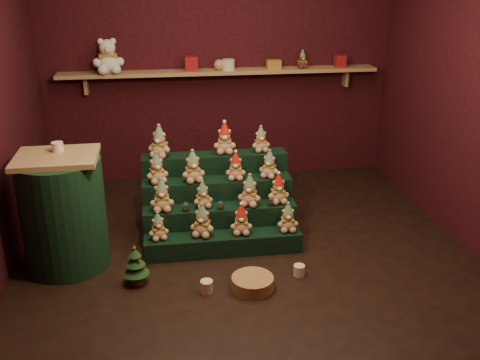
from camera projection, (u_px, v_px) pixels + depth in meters
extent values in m
plane|color=black|center=(246.00, 254.00, 4.79)|extent=(4.00, 4.00, 0.00)
cube|color=black|center=(219.00, 60.00, 6.16)|extent=(4.00, 0.10, 2.80)
cube|color=black|center=(318.00, 204.00, 2.39)|extent=(4.00, 0.10, 2.80)
cube|color=tan|center=(221.00, 72.00, 6.03)|extent=(3.60, 0.26, 0.04)
cube|color=tan|center=(86.00, 85.00, 5.94)|extent=(0.04, 0.12, 0.20)
cube|color=tan|center=(345.00, 78.00, 6.34)|extent=(0.04, 0.12, 0.20)
cube|color=black|center=(223.00, 244.00, 4.78)|extent=(1.40, 0.22, 0.18)
cube|color=black|center=(220.00, 224.00, 4.95)|extent=(1.40, 0.22, 0.36)
cube|color=black|center=(218.00, 205.00, 5.12)|extent=(1.40, 0.22, 0.54)
cube|color=black|center=(215.00, 188.00, 5.29)|extent=(1.40, 0.22, 0.72)
cylinder|color=black|center=(186.00, 210.00, 4.78)|extent=(0.06, 0.06, 0.02)
sphere|color=white|center=(186.00, 206.00, 4.76)|extent=(0.07, 0.07, 0.07)
cylinder|color=black|center=(221.00, 208.00, 4.82)|extent=(0.06, 0.06, 0.02)
sphere|color=white|center=(221.00, 204.00, 4.81)|extent=(0.06, 0.06, 0.06)
cylinder|color=black|center=(271.00, 205.00, 4.88)|extent=(0.05, 0.05, 0.02)
sphere|color=white|center=(271.00, 201.00, 4.87)|extent=(0.06, 0.06, 0.06)
cube|color=tan|center=(56.00, 158.00, 4.27)|extent=(0.66, 0.55, 0.04)
cylinder|color=black|center=(64.00, 214.00, 4.46)|extent=(0.69, 0.69, 0.95)
cylinder|color=beige|center=(57.00, 147.00, 4.35)|extent=(0.09, 0.09, 0.08)
cylinder|color=#412917|center=(137.00, 281.00, 4.33)|extent=(0.11, 0.11, 0.05)
cone|color=#153918|center=(136.00, 268.00, 4.29)|extent=(0.21, 0.21, 0.11)
cone|color=#153918|center=(135.00, 260.00, 4.26)|extent=(0.16, 0.16, 0.09)
cone|color=#153918|center=(134.00, 252.00, 4.24)|extent=(0.11, 0.11, 0.07)
cone|color=orange|center=(134.00, 246.00, 4.22)|extent=(0.03, 0.03, 0.03)
cylinder|color=beige|center=(207.00, 286.00, 4.21)|extent=(0.10, 0.10, 0.10)
cylinder|color=beige|center=(299.00, 270.00, 4.44)|extent=(0.09, 0.09, 0.09)
cylinder|color=#9D733F|center=(253.00, 283.00, 4.25)|extent=(0.38, 0.38, 0.11)
cube|color=#AC1A20|center=(191.00, 64.00, 5.93)|extent=(0.14, 0.14, 0.16)
cylinder|color=beige|center=(228.00, 65.00, 5.99)|extent=(0.14, 0.14, 0.12)
cube|color=#AC1A20|center=(340.00, 61.00, 6.17)|extent=(0.12, 0.12, 0.14)
sphere|color=tan|center=(219.00, 65.00, 5.98)|extent=(0.12, 0.12, 0.12)
cube|color=orange|center=(274.00, 64.00, 6.07)|extent=(0.16, 0.10, 0.10)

